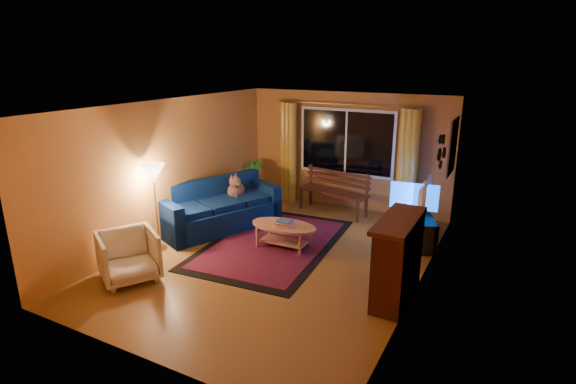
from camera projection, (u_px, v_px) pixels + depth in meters
The scene contains 22 objects.
floor at pixel (280, 257), 7.48m from camera, with size 4.50×6.00×0.02m, color brown.
ceiling at pixel (279, 104), 6.75m from camera, with size 4.50×6.00×0.02m, color white.
wall_back at pixel (347, 151), 9.66m from camera, with size 4.50×0.02×2.50m, color #C67E39.
wall_left at pixel (170, 169), 8.13m from camera, with size 0.02×6.00×2.50m, color #C67E39.
wall_right at pixel (424, 206), 6.11m from camera, with size 0.02×6.00×2.50m, color #C67E39.
window at pixel (346, 142), 9.55m from camera, with size 2.00×0.02×1.30m, color black.
curtain_rod at pixel (347, 104), 9.28m from camera, with size 0.03×0.03×3.20m, color #BF8C3F.
curtain_left at pixel (289, 152), 10.20m from camera, with size 0.36×0.36×2.24m, color gold.
curtain_right at pixel (408, 165), 8.99m from camera, with size 0.36×0.36×2.24m, color gold.
bench at pixel (333, 202), 9.52m from camera, with size 1.55×0.45×0.46m, color #3D1B12.
potted_plant at pixel (253, 181), 10.24m from camera, with size 0.54×0.54×0.96m, color #235B1E.
sofa at pixel (219, 206), 8.60m from camera, with size 0.98×2.28×0.92m, color #061840.
dog at pixel (236, 187), 8.94m from camera, with size 0.33×0.45×0.49m, color brown, non-canonical shape.
armchair at pixel (128, 254), 6.62m from camera, with size 0.79×0.74×0.82m, color beige.
floor_lamp at pixel (156, 208), 7.57m from camera, with size 0.25×0.25×1.51m, color #BF8C3F.
rug at pixel (272, 243), 7.99m from camera, with size 2.06×3.25×0.02m, color maroon.
coffee_table at pixel (284, 236), 7.78m from camera, with size 1.18×1.18×0.43m, color #B97356.
tv_console at pixel (417, 227), 8.03m from camera, with size 0.43×1.28×0.53m, color black.
television at pixel (420, 197), 7.87m from camera, with size 1.05×0.14×0.60m, color black.
fireplace at pixel (398, 261), 6.06m from camera, with size 0.40×1.20×1.10m, color maroon.
mirror_cluster at pixel (441, 149), 7.07m from camera, with size 0.06×0.60×0.56m, color black, non-canonical shape.
painting at pixel (453, 146), 8.08m from camera, with size 0.04×0.76×0.96m, color orange.
Camera 1 is at (3.32, -5.99, 3.20)m, focal length 28.00 mm.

